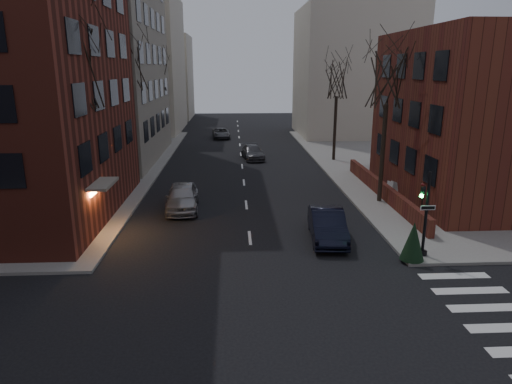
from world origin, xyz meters
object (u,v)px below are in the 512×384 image
tree_left_a (75,71)px  tree_left_b (127,64)px  car_lane_far (221,133)px  streetlamp_near (128,133)px  evergreen_shrub (413,241)px  car_lane_gray (253,152)px  tree_left_c (157,74)px  sandwich_board (392,189)px  car_lane_silver (182,197)px  parked_sedan (327,225)px  traffic_signal (424,219)px  tree_right_b (337,80)px  streetlamp_far (167,108)px  tree_right_a (388,78)px

tree_left_a → tree_left_b: tree_left_b is taller
car_lane_far → streetlamp_near: bearing=-107.2°
car_lane_far → evergreen_shrub: 39.96m
car_lane_gray → tree_left_c: bearing=139.1°
tree_left_b → sandwich_board: tree_left_b is taller
tree_left_a → car_lane_far: tree_left_a is taller
car_lane_silver → car_lane_gray: bearing=69.3°
car_lane_silver → evergreen_shrub: 14.26m
tree_left_c → car_lane_gray: bearing=-33.6°
parked_sedan → car_lane_gray: size_ratio=1.06×
traffic_signal → tree_left_b: bearing=134.5°
tree_left_b → tree_left_c: bearing=90.0°
parked_sedan → sandwich_board: parked_sedan is taller
tree_left_b → parked_sedan: tree_left_b is taller
streetlamp_near → evergreen_shrub: 20.80m
tree_right_b → car_lane_silver: tree_right_b is taller
streetlamp_far → car_lane_gray: bearing=-42.7°
tree_right_a → evergreen_shrub: (-1.50, -9.50, -6.98)m
tree_left_b → tree_right_a: bearing=-24.4°
sandwich_board → tree_left_b: bearing=141.5°
car_lane_gray → parked_sedan: bearing=-89.8°
traffic_signal → tree_right_b: (0.86, 23.01, 5.68)m
tree_right_a → car_lane_far: size_ratio=2.15×
tree_left_b → streetlamp_far: bearing=87.9°
tree_left_b → tree_right_a: tree_left_b is taller
car_lane_far → parked_sedan: bearing=-84.0°
parked_sedan → car_lane_far: bearing=104.6°
tree_left_c → evergreen_shrub: bearing=-62.9°
tree_left_b → car_lane_far: bearing=73.0°
tree_left_b → tree_right_b: 18.64m
car_lane_gray → sandwich_board: size_ratio=4.42×
tree_left_a → tree_left_c: 26.00m
tree_left_b → tree_left_c: 14.03m
tree_left_a → car_lane_far: size_ratio=2.27×
car_lane_silver → traffic_signal: bearing=-37.5°
tree_left_b → tree_right_b: tree_left_b is taller
streetlamp_far → car_lane_gray: (9.31, -8.58, -3.58)m
tree_left_c → car_lane_silver: size_ratio=1.99×
tree_left_a → evergreen_shrub: 18.56m
tree_left_c → tree_right_a: same height
parked_sedan → streetlamp_near: bearing=144.2°
tree_right_a → streetlamp_far: bearing=125.3°
parked_sedan → car_lane_gray: 22.02m
tree_right_b → streetlamp_near: bearing=-149.5°
streetlamp_near → parked_sedan: bearing=-40.5°
streetlamp_near → car_lane_silver: streetlamp_near is taller
tree_left_c → car_lane_silver: 24.42m
car_lane_silver → parked_sedan: bearing=-37.9°
streetlamp_near → streetlamp_far: size_ratio=1.00×
tree_left_a → tree_right_b: size_ratio=1.12×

